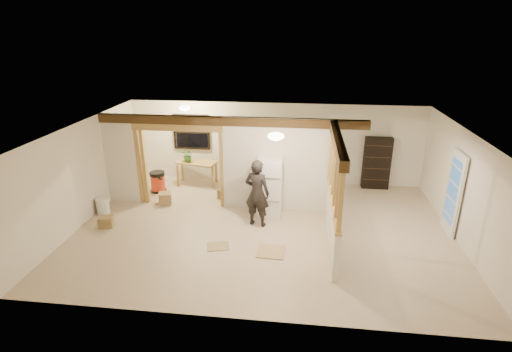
# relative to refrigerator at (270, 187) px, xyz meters

# --- Properties ---
(floor) EXTENTS (9.00, 6.50, 0.01)m
(floor) POSITION_rel_refrigerator_xyz_m (-0.07, -0.83, -0.77)
(floor) COLOR #C4AD91
(floor) RESTS_ON ground
(ceiling) EXTENTS (9.00, 6.50, 0.01)m
(ceiling) POSITION_rel_refrigerator_xyz_m (-0.07, -0.83, 1.73)
(ceiling) COLOR white
(wall_back) EXTENTS (9.00, 0.01, 2.50)m
(wall_back) POSITION_rel_refrigerator_xyz_m (-0.07, 2.42, 0.48)
(wall_back) COLOR silver
(wall_back) RESTS_ON floor
(wall_front) EXTENTS (9.00, 0.01, 2.50)m
(wall_front) POSITION_rel_refrigerator_xyz_m (-0.07, -4.08, 0.48)
(wall_front) COLOR silver
(wall_front) RESTS_ON floor
(wall_left) EXTENTS (0.01, 6.50, 2.50)m
(wall_left) POSITION_rel_refrigerator_xyz_m (-4.57, -0.83, 0.48)
(wall_left) COLOR silver
(wall_left) RESTS_ON floor
(wall_right) EXTENTS (0.01, 6.50, 2.50)m
(wall_right) POSITION_rel_refrigerator_xyz_m (4.43, -0.83, 0.48)
(wall_right) COLOR silver
(wall_right) RESTS_ON floor
(partition_left_stub) EXTENTS (0.90, 0.12, 2.50)m
(partition_left_stub) POSITION_rel_refrigerator_xyz_m (-4.12, 0.37, 0.48)
(partition_left_stub) COLOR silver
(partition_left_stub) RESTS_ON floor
(partition_center) EXTENTS (2.80, 0.12, 2.50)m
(partition_center) POSITION_rel_refrigerator_xyz_m (0.13, 0.37, 0.48)
(partition_center) COLOR silver
(partition_center) RESTS_ON floor
(doorway_frame) EXTENTS (2.46, 0.14, 2.20)m
(doorway_frame) POSITION_rel_refrigerator_xyz_m (-2.47, 0.37, 0.33)
(doorway_frame) COLOR tan
(doorway_frame) RESTS_ON floor
(header_beam_back) EXTENTS (7.00, 0.18, 0.22)m
(header_beam_back) POSITION_rel_refrigerator_xyz_m (-1.07, 0.37, 1.61)
(header_beam_back) COLOR #4C351A
(header_beam_back) RESTS_ON ceiling
(header_beam_right) EXTENTS (0.18, 3.30, 0.22)m
(header_beam_right) POSITION_rel_refrigerator_xyz_m (1.53, -1.23, 1.61)
(header_beam_right) COLOR #4C351A
(header_beam_right) RESTS_ON ceiling
(pony_wall) EXTENTS (0.12, 3.20, 1.00)m
(pony_wall) POSITION_rel_refrigerator_xyz_m (1.53, -1.23, -0.27)
(pony_wall) COLOR silver
(pony_wall) RESTS_ON floor
(stud_partition) EXTENTS (0.14, 3.20, 1.32)m
(stud_partition) POSITION_rel_refrigerator_xyz_m (1.53, -1.23, 0.89)
(stud_partition) COLOR tan
(stud_partition) RESTS_ON pony_wall
(window_back) EXTENTS (1.12, 0.10, 1.10)m
(window_back) POSITION_rel_refrigerator_xyz_m (-2.67, 2.34, 0.78)
(window_back) COLOR black
(window_back) RESTS_ON wall_back
(french_door) EXTENTS (0.12, 0.86, 2.00)m
(french_door) POSITION_rel_refrigerator_xyz_m (4.35, -0.43, 0.23)
(french_door) COLOR white
(french_door) RESTS_ON floor
(ceiling_dome_main) EXTENTS (0.36, 0.36, 0.16)m
(ceiling_dome_main) POSITION_rel_refrigerator_xyz_m (0.23, -1.33, 1.71)
(ceiling_dome_main) COLOR #FFEABF
(ceiling_dome_main) RESTS_ON ceiling
(ceiling_dome_util) EXTENTS (0.32, 0.32, 0.14)m
(ceiling_dome_util) POSITION_rel_refrigerator_xyz_m (-2.57, 1.47, 1.71)
(ceiling_dome_util) COLOR #FFEABF
(ceiling_dome_util) RESTS_ON ceiling
(hanging_bulb) EXTENTS (0.07, 0.07, 0.07)m
(hanging_bulb) POSITION_rel_refrigerator_xyz_m (-2.07, 0.77, 1.41)
(hanging_bulb) COLOR #FFD88C
(hanging_bulb) RESTS_ON ceiling
(refrigerator) EXTENTS (0.63, 0.61, 1.53)m
(refrigerator) POSITION_rel_refrigerator_xyz_m (0.00, 0.00, 0.00)
(refrigerator) COLOR white
(refrigerator) RESTS_ON floor
(woman) EXTENTS (0.71, 0.56, 1.71)m
(woman) POSITION_rel_refrigerator_xyz_m (-0.25, -0.63, 0.09)
(woman) COLOR black
(woman) RESTS_ON floor
(work_table) EXTENTS (1.29, 0.83, 0.75)m
(work_table) POSITION_rel_refrigerator_xyz_m (-2.42, 1.84, -0.39)
(work_table) COLOR tan
(work_table) RESTS_ON floor
(potted_plant) EXTENTS (0.46, 0.43, 0.41)m
(potted_plant) POSITION_rel_refrigerator_xyz_m (-2.66, 1.78, 0.19)
(potted_plant) COLOR #347232
(potted_plant) RESTS_ON work_table
(shop_vac) EXTENTS (0.61, 0.61, 0.62)m
(shop_vac) POSITION_rel_refrigerator_xyz_m (-3.44, 1.14, -0.45)
(shop_vac) COLOR #B42E16
(shop_vac) RESTS_ON floor
(bookshelf) EXTENTS (0.79, 0.26, 1.59)m
(bookshelf) POSITION_rel_refrigerator_xyz_m (3.04, 2.21, 0.03)
(bookshelf) COLOR black
(bookshelf) RESTS_ON floor
(bucket) EXTENTS (0.43, 0.43, 0.42)m
(bucket) POSITION_rel_refrigerator_xyz_m (-4.37, -0.48, -0.56)
(bucket) COLOR white
(bucket) RESTS_ON floor
(box_util_a) EXTENTS (0.36, 0.32, 0.27)m
(box_util_a) POSITION_rel_refrigerator_xyz_m (-1.38, 0.87, -0.63)
(box_util_a) COLOR olive
(box_util_a) RESTS_ON floor
(box_util_b) EXTENTS (0.43, 0.43, 0.32)m
(box_util_b) POSITION_rel_refrigerator_xyz_m (-2.95, 0.32, -0.61)
(box_util_b) COLOR olive
(box_util_b) RESTS_ON floor
(box_front) EXTENTS (0.38, 0.33, 0.27)m
(box_front) POSITION_rel_refrigerator_xyz_m (-3.93, -1.20, -0.63)
(box_front) COLOR olive
(box_front) RESTS_ON floor
(floor_panel_near) EXTENTS (0.62, 0.62, 0.02)m
(floor_panel_near) POSITION_rel_refrigerator_xyz_m (0.21, -1.89, -0.76)
(floor_panel_near) COLOR tan
(floor_panel_near) RESTS_ON floor
(floor_panel_far) EXTENTS (0.58, 0.52, 0.02)m
(floor_panel_far) POSITION_rel_refrigerator_xyz_m (-1.00, -1.80, -0.76)
(floor_panel_far) COLOR tan
(floor_panel_far) RESTS_ON floor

